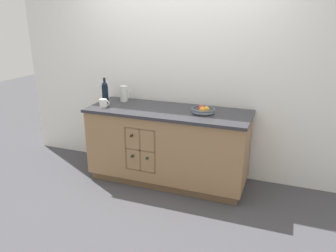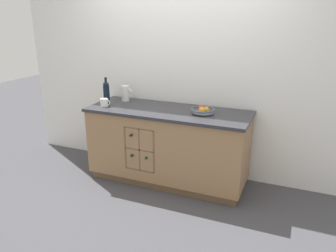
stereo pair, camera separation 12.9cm
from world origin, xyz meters
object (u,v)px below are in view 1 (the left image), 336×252
fruit_bowl (203,110)px  white_pitcher (124,93)px  ceramic_mug (104,103)px  standing_wine_bottle (105,92)px

fruit_bowl → white_pitcher: 1.08m
white_pitcher → ceramic_mug: bearing=-107.4°
fruit_bowl → standing_wine_bottle: (-1.23, 0.00, 0.10)m
ceramic_mug → fruit_bowl: bearing=7.5°
fruit_bowl → ceramic_mug: 1.18m
white_pitcher → standing_wine_bottle: 0.24m
white_pitcher → standing_wine_bottle: standing_wine_bottle is taller
fruit_bowl → white_pitcher: size_ratio=1.35×
ceramic_mug → standing_wine_bottle: (-0.07, 0.16, 0.09)m
white_pitcher → standing_wine_bottle: bearing=-135.4°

